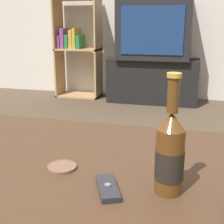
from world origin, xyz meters
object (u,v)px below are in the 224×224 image
at_px(cell_phone, 108,188).
at_px(television, 155,30).
at_px(bookshelf, 76,46).
at_px(beer_bottle, 170,153).
at_px(tv_stand, 153,80).

bearing_deg(cell_phone, television, 70.84).
relative_size(television, cell_phone, 6.26).
height_order(bookshelf, beer_bottle, bookshelf).
bearing_deg(tv_stand, television, -90.00).
bearing_deg(tv_stand, bookshelf, 176.54).
distance_m(beer_bottle, cell_phone, 0.17).
bearing_deg(bookshelf, tv_stand, -3.46).
bearing_deg(beer_bottle, bookshelf, 114.71).
bearing_deg(bookshelf, television, -3.69).
bearing_deg(television, tv_stand, 90.00).
relative_size(bookshelf, beer_bottle, 4.01).
height_order(television, cell_phone, television).
xyz_separation_m(tv_stand, bookshelf, (-0.95, 0.06, 0.36)).
distance_m(television, cell_phone, 2.91).
bearing_deg(cell_phone, bookshelf, 88.02).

